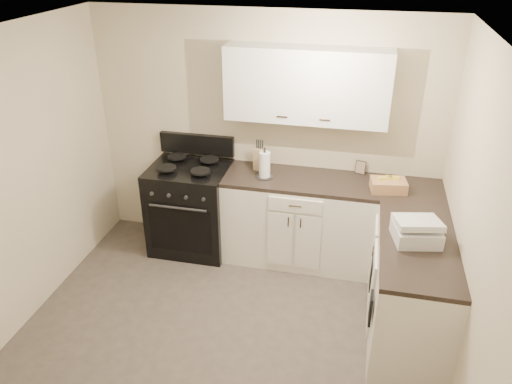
% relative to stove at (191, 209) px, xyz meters
% --- Properties ---
extents(floor, '(3.60, 3.60, 0.00)m').
position_rel_stove_xyz_m(floor, '(0.74, -1.48, -0.46)').
color(floor, '#473F38').
rests_on(floor, ground).
extents(ceiling, '(3.60, 3.60, 0.00)m').
position_rel_stove_xyz_m(ceiling, '(0.74, -1.48, 2.04)').
color(ceiling, white).
rests_on(ceiling, wall_back).
extents(wall_back, '(3.60, 0.00, 3.60)m').
position_rel_stove_xyz_m(wall_back, '(0.74, 0.32, 0.79)').
color(wall_back, beige).
rests_on(wall_back, ground).
extents(wall_right, '(0.00, 3.60, 3.60)m').
position_rel_stove_xyz_m(wall_right, '(2.54, -1.48, 0.79)').
color(wall_right, beige).
rests_on(wall_right, ground).
extents(base_cabinets_back, '(1.55, 0.60, 0.90)m').
position_rel_stove_xyz_m(base_cabinets_back, '(1.16, 0.02, -0.01)').
color(base_cabinets_back, white).
rests_on(base_cabinets_back, floor).
extents(base_cabinets_right, '(0.60, 1.90, 0.90)m').
position_rel_stove_xyz_m(base_cabinets_right, '(2.24, -0.63, -0.01)').
color(base_cabinets_right, white).
rests_on(base_cabinets_right, floor).
extents(countertop_back, '(1.55, 0.60, 0.04)m').
position_rel_stove_xyz_m(countertop_back, '(1.16, 0.02, 0.46)').
color(countertop_back, black).
rests_on(countertop_back, base_cabinets_back).
extents(countertop_right, '(0.60, 1.90, 0.04)m').
position_rel_stove_xyz_m(countertop_right, '(2.24, -0.63, 0.46)').
color(countertop_right, black).
rests_on(countertop_right, base_cabinets_right).
extents(upper_cabinets, '(1.55, 0.30, 0.70)m').
position_rel_stove_xyz_m(upper_cabinets, '(1.16, 0.18, 1.38)').
color(upper_cabinets, white).
rests_on(upper_cabinets, wall_back).
extents(stove, '(0.81, 0.70, 0.99)m').
position_rel_stove_xyz_m(stove, '(0.00, 0.00, 0.00)').
color(stove, black).
rests_on(stove, floor).
extents(knife_block, '(0.13, 0.12, 0.23)m').
position_rel_stove_xyz_m(knife_block, '(0.72, 0.15, 0.60)').
color(knife_block, tan).
rests_on(knife_block, countertop_back).
extents(paper_towel, '(0.12, 0.12, 0.27)m').
position_rel_stove_xyz_m(paper_towel, '(0.81, -0.02, 0.61)').
color(paper_towel, white).
rests_on(paper_towel, countertop_back).
extents(picture_frame, '(0.11, 0.06, 0.13)m').
position_rel_stove_xyz_m(picture_frame, '(1.73, 0.28, 0.55)').
color(picture_frame, black).
rests_on(picture_frame, countertop_back).
extents(wicker_basket, '(0.36, 0.27, 0.11)m').
position_rel_stove_xyz_m(wicker_basket, '(2.01, -0.05, 0.53)').
color(wicker_basket, tan).
rests_on(wicker_basket, countertop_right).
extents(countertop_grill, '(0.40, 0.38, 0.13)m').
position_rel_stove_xyz_m(countertop_grill, '(2.21, -0.88, 0.54)').
color(countertop_grill, silver).
rests_on(countertop_grill, countertop_right).
extents(glass_jar, '(0.09, 0.09, 0.13)m').
position_rel_stove_xyz_m(glass_jar, '(2.22, -0.90, 0.55)').
color(glass_jar, silver).
rests_on(glass_jar, countertop_right).
extents(oven_mitt_near, '(0.02, 0.15, 0.26)m').
position_rel_stove_xyz_m(oven_mitt_near, '(1.92, -1.30, 0.08)').
color(oven_mitt_near, black).
rests_on(oven_mitt_near, base_cabinets_right).
extents(oven_mitt_far, '(0.02, 0.15, 0.26)m').
position_rel_stove_xyz_m(oven_mitt_far, '(1.92, -0.83, 0.05)').
color(oven_mitt_far, black).
rests_on(oven_mitt_far, base_cabinets_right).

